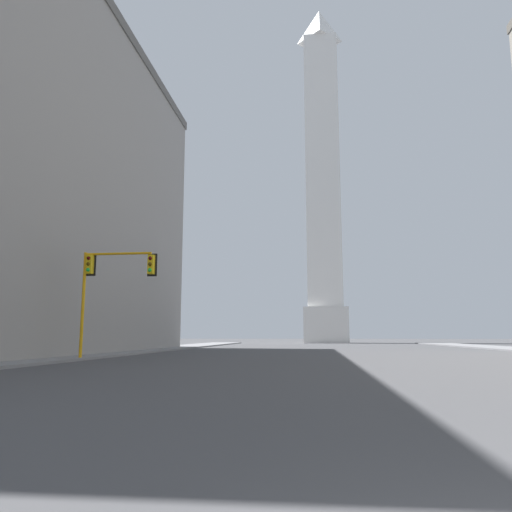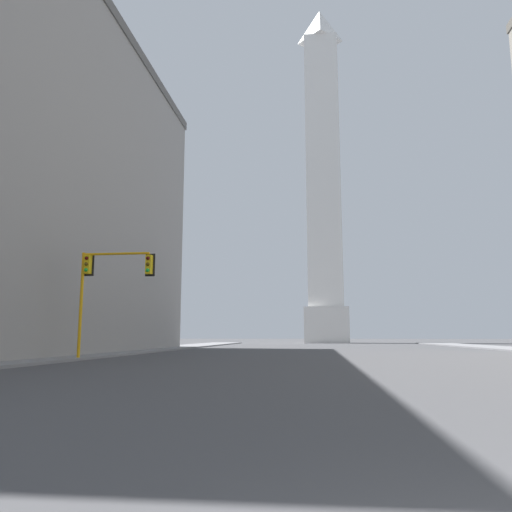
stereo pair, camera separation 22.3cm
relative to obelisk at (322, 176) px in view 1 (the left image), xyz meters
The scene contains 3 objects.
sidewalk_left 67.88m from the obelisk, 106.89° to the right, with size 5.00×107.93×0.15m, color slate.
obelisk is the anchor object (origin of this frame).
traffic_light_mid_left 71.70m from the obelisk, 102.10° to the right, with size 4.48×0.51×6.19m.
Camera 1 is at (-2.13, -2.53, 1.41)m, focal length 35.00 mm.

